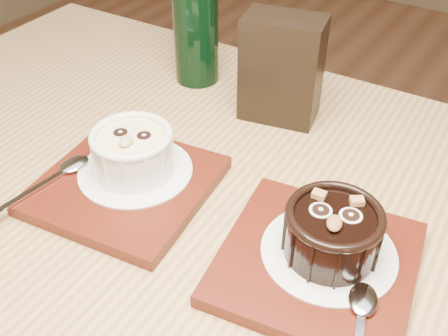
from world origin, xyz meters
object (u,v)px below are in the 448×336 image
(tray_left, at_px, (126,185))
(condiment_stand, at_px, (282,69))
(ramekin_white, at_px, (133,150))
(green_bottle, at_px, (196,19))
(tray_right, at_px, (317,263))
(ramekin_dark, at_px, (333,230))
(table, at_px, (228,308))

(tray_left, distance_m, condiment_stand, 0.25)
(ramekin_white, distance_m, condiment_stand, 0.23)
(ramekin_white, relative_size, green_bottle, 0.38)
(tray_right, height_order, ramekin_dark, ramekin_dark)
(table, relative_size, green_bottle, 5.09)
(tray_right, height_order, green_bottle, green_bottle)
(table, bearing_deg, ramekin_white, 167.38)
(table, distance_m, condiment_stand, 0.31)
(tray_right, xyz_separation_m, condiment_stand, (-0.16, 0.22, 0.06))
(tray_left, height_order, ramekin_white, ramekin_white)
(tray_left, relative_size, condiment_stand, 1.29)
(tray_right, relative_size, green_bottle, 0.74)
(tray_right, distance_m, green_bottle, 0.40)
(table, distance_m, ramekin_white, 0.20)
(ramekin_white, relative_size, ramekin_dark, 1.00)
(tray_left, height_order, green_bottle, green_bottle)
(tray_left, relative_size, tray_right, 1.00)
(table, relative_size, ramekin_dark, 13.46)
(tray_left, distance_m, green_bottle, 0.28)
(ramekin_white, xyz_separation_m, ramekin_dark, (0.24, 0.01, 0.00))
(ramekin_white, distance_m, green_bottle, 0.25)
(tray_left, relative_size, ramekin_dark, 1.97)
(table, relative_size, tray_left, 6.84)
(tray_left, distance_m, ramekin_dark, 0.24)
(tray_left, xyz_separation_m, condiment_stand, (0.07, 0.23, 0.06))
(table, xyz_separation_m, ramekin_white, (-0.15, 0.03, 0.14))
(ramekin_white, bearing_deg, green_bottle, 88.50)
(ramekin_white, height_order, condiment_stand, condiment_stand)
(ramekin_white, relative_size, condiment_stand, 0.65)
(ramekin_dark, xyz_separation_m, green_bottle, (-0.32, 0.23, 0.05))
(ramekin_dark, bearing_deg, tray_left, 167.69)
(tray_right, bearing_deg, ramekin_dark, 63.20)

